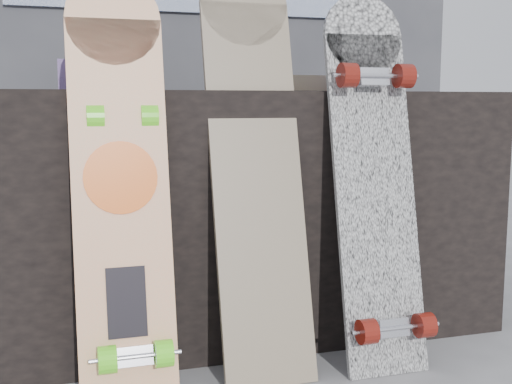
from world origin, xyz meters
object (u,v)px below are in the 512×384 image
object	(u,v)px
skateboard_dark	(126,212)
longboard_celtic	(255,152)
longboard_cascadia	(375,174)
longboard_geisha	(120,172)
vendor_table	(250,212)

from	to	relation	value
skateboard_dark	longboard_celtic	bearing A→B (deg)	3.17
longboard_cascadia	skateboard_dark	distance (m)	0.71
longboard_geisha	longboard_celtic	xyz separation A→B (m)	(0.38, 0.04, 0.04)
vendor_table	longboard_cascadia	xyz separation A→B (m)	(0.26, -0.39, 0.16)
longboard_celtic	longboard_cascadia	xyz separation A→B (m)	(0.34, -0.08, -0.07)
longboard_celtic	longboard_cascadia	world-z (taller)	longboard_celtic
longboard_geisha	skateboard_dark	xyz separation A→B (m)	(0.01, 0.02, -0.11)
longboard_celtic	longboard_geisha	bearing A→B (deg)	-174.28
longboard_cascadia	skateboard_dark	xyz separation A→B (m)	(-0.71, 0.06, -0.08)
vendor_table	longboard_celtic	world-z (taller)	longboard_celtic
longboard_celtic	vendor_table	bearing A→B (deg)	76.12
vendor_table	longboard_cascadia	bearing A→B (deg)	-56.15
skateboard_dark	vendor_table	bearing A→B (deg)	37.16
longboard_celtic	skateboard_dark	xyz separation A→B (m)	(-0.37, -0.02, -0.15)
vendor_table	longboard_cascadia	size ratio (longest dim) A/B	1.47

